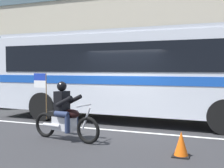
{
  "coord_description": "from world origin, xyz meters",
  "views": [
    {
      "loc": [
        3.06,
        -8.85,
        1.89
      ],
      "look_at": [
        -0.06,
        -0.88,
        1.45
      ],
      "focal_mm": 46.27,
      "sensor_mm": 36.0,
      "label": 1
    }
  ],
  "objects": [
    {
      "name": "lane_center_stripe",
      "position": [
        0.0,
        -0.6,
        0.0
      ],
      "size": [
        26.6,
        0.14,
        0.01
      ],
      "primitive_type": "cube",
      "color": "silver",
      "rests_on": "ground_plane"
    },
    {
      "name": "ground_plane",
      "position": [
        0.0,
        0.0,
        0.0
      ],
      "size": [
        60.0,
        60.0,
        0.0
      ],
      "primitive_type": "plane",
      "color": "#2B2B2D"
    },
    {
      "name": "transit_bus",
      "position": [
        0.17,
        1.19,
        1.88
      ],
      "size": [
        10.7,
        2.72,
        3.22
      ],
      "color": "silver",
      "rests_on": "ground_plane"
    },
    {
      "name": "office_building_facade",
      "position": [
        0.0,
        7.39,
        4.94
      ],
      "size": [
        28.0,
        0.89,
        9.86
      ],
      "color": "#B2A893",
      "rests_on": "ground_plane"
    },
    {
      "name": "traffic_cone",
      "position": [
        2.21,
        -2.58,
        0.26
      ],
      "size": [
        0.36,
        0.36,
        0.55
      ],
      "color": "#EA590F",
      "rests_on": "ground_plane"
    },
    {
      "name": "sidewalk_curb",
      "position": [
        0.0,
        5.1,
        0.07
      ],
      "size": [
        28.0,
        3.8,
        0.15
      ],
      "primitive_type": "cube",
      "color": "#A39E93",
      "rests_on": "ground_plane"
    },
    {
      "name": "motorcycle_with_rider",
      "position": [
        -0.88,
        -2.23,
        0.67
      ],
      "size": [
        2.18,
        0.69,
        1.78
      ],
      "color": "black",
      "rests_on": "ground_plane"
    }
  ]
}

